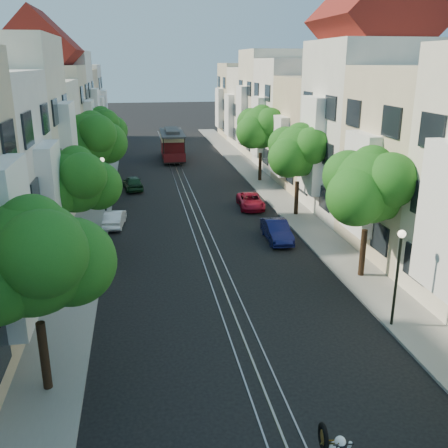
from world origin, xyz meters
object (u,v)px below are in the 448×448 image
parked_car_w_mid (115,218)px  tree_w_d (101,128)px  tree_e_c (300,152)px  lamp_west (103,178)px  cable_car (172,143)px  tree_w_c (92,140)px  parked_car_e_far (251,201)px  tree_w_b (77,183)px  parked_car_e_mid (277,231)px  lamp_east (398,264)px  parked_car_w_far (133,183)px  tree_w_a (34,261)px  tree_e_d (262,128)px  tree_e_b (370,188)px

parked_car_w_mid → tree_w_d: bearing=-78.7°
tree_e_c → lamp_west: (-13.56, 2.02, -1.75)m
tree_e_c → cable_car: bearing=107.3°
tree_w_c → cable_car: 19.91m
lamp_west → cable_car: (6.32, 21.28, -0.99)m
parked_car_e_far → tree_w_b: bearing=-140.3°
tree_w_c → parked_car_w_mid: size_ratio=2.10×
tree_w_c → lamp_west: tree_w_c is taller
tree_w_d → parked_car_e_mid: size_ratio=1.71×
lamp_east → parked_car_e_mid: 11.46m
tree_w_d → parked_car_w_far: bearing=-66.5°
tree_w_b → tree_w_c: size_ratio=0.88×
lamp_west → tree_w_a: bearing=-92.4°
tree_w_a → lamp_east: bearing=8.6°
tree_w_c → parked_car_w_far: bearing=59.7°
tree_w_b → cable_car: (7.16, 29.30, -2.55)m
tree_e_d → tree_w_b: (-14.40, -17.00, -0.47)m
tree_e_b → tree_e_c: 11.00m
tree_e_c → parked_car_w_far: size_ratio=1.78×
tree_e_c → tree_w_c: 15.25m
lamp_west → cable_car: size_ratio=0.51×
tree_e_c → lamp_west: bearing=171.5°
tree_w_b → lamp_east: (13.44, -9.98, -1.55)m
tree_e_c → parked_car_e_mid: 6.92m
lamp_east → parked_car_w_far: (-10.70, 25.67, -2.22)m
lamp_west → tree_e_d: bearing=33.5°
parked_car_e_far → parked_car_w_far: size_ratio=1.06×
tree_w_a → tree_w_b: tree_w_a is taller
tree_e_b → parked_car_w_far: bearing=119.4°
tree_w_d → lamp_west: bearing=-86.6°
tree_w_b → parked_car_e_mid: (11.54, 1.11, -3.77)m
parked_car_e_mid → parked_car_e_far: size_ratio=0.99×
tree_w_a → parked_car_w_mid: bearing=85.0°
lamp_east → lamp_west: same height
tree_e_b → tree_w_a: bearing=-154.1°
tree_e_b → tree_e_d: bearing=90.0°
tree_w_b → parked_car_e_far: 14.83m
tree_w_d → tree_w_c: bearing=-90.0°
tree_w_a → cable_car: bearing=80.2°
tree_e_b → tree_w_a: same height
tree_w_a → parked_car_e_far: size_ratio=1.73×
tree_w_a → tree_w_c: tree_w_c is taller
tree_e_b → tree_w_d: 30.60m
tree_w_a → tree_w_d: tree_w_a is taller
tree_w_a → parked_car_w_far: size_ratio=1.83×
tree_w_a → parked_car_e_mid: tree_w_a is taller
tree_e_c → parked_car_e_far: tree_e_c is taller
tree_e_b → tree_w_d: tree_e_b is taller
tree_w_b → tree_e_d: bearing=49.7°
tree_e_b → cable_car: bearing=101.9°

